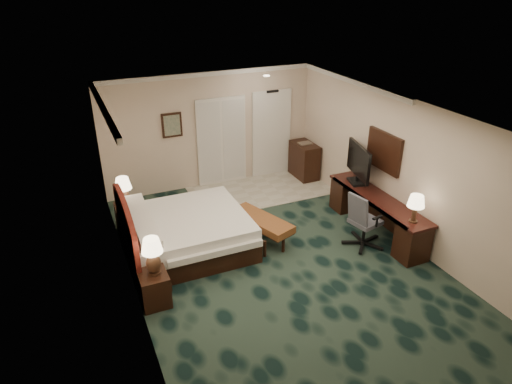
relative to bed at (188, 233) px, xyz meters
name	(u,v)px	position (x,y,z in m)	size (l,w,h in m)	color
floor	(282,265)	(1.34, -1.18, -0.34)	(5.00, 7.50, 0.00)	black
ceiling	(286,117)	(1.34, -1.18, 2.36)	(5.00, 7.50, 0.00)	white
wall_back	(210,130)	(1.34, 2.57, 1.01)	(5.00, 0.00, 2.70)	beige
wall_front	(460,356)	(1.34, -4.93, 1.01)	(5.00, 0.00, 2.70)	beige
wall_left	(129,228)	(-1.16, -1.18, 1.01)	(0.00, 7.50, 2.70)	beige
wall_right	(405,172)	(3.84, -1.18, 1.01)	(0.00, 7.50, 2.70)	beige
crown_molding	(286,120)	(1.34, -1.18, 2.31)	(5.00, 7.50, 0.10)	white
tile_patch	(261,190)	(2.24, 1.72, -0.33)	(3.20, 1.70, 0.01)	#B2AB97
headboard	(127,233)	(-1.10, -0.18, 0.36)	(0.12, 2.00, 1.40)	#52110C
entry_door	(271,134)	(2.89, 2.54, 0.71)	(1.02, 0.06, 2.18)	white
closet_doors	(222,142)	(1.59, 2.53, 0.71)	(1.20, 0.06, 2.10)	silver
wall_art	(172,125)	(0.44, 2.53, 1.26)	(0.45, 0.06, 0.55)	#486253
wall_mirror	(384,151)	(3.80, -0.58, 1.21)	(0.05, 0.95, 0.75)	white
bed	(188,233)	(0.00, 0.00, 0.00)	(2.12, 1.96, 0.67)	white
nightstand_near	(154,288)	(-0.92, -1.29, -0.07)	(0.43, 0.49, 0.54)	black
nightstand_far	(129,219)	(-0.90, 1.03, -0.04)	(0.48, 0.54, 0.59)	black
lamp_near	(153,256)	(-0.88, -1.27, 0.51)	(0.32, 0.32, 0.61)	black
lamp_far	(124,192)	(-0.93, 1.02, 0.56)	(0.32, 0.32, 0.60)	black
bed_bench	(261,228)	(1.36, -0.23, -0.10)	(0.47, 1.37, 0.46)	brown
desk	(376,215)	(3.54, -0.89, 0.04)	(0.56, 2.59, 0.75)	black
tv	(358,165)	(3.56, -0.15, 0.82)	(0.09, 1.04, 0.81)	black
desk_lamp	(415,209)	(3.51, -1.90, 0.67)	(0.30, 0.30, 0.52)	black
desk_chair	(366,219)	(3.05, -1.20, 0.22)	(0.64, 0.60, 1.10)	#46464D
minibar	(304,160)	(3.56, 2.02, 0.10)	(0.46, 0.83, 0.87)	black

